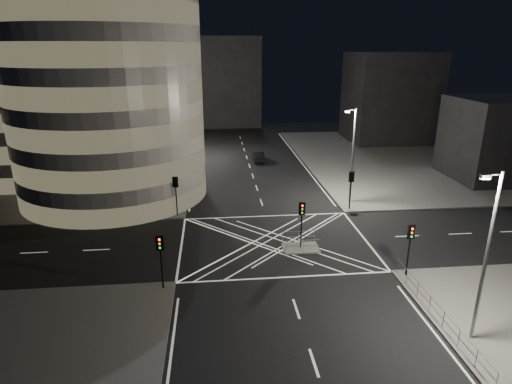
{
  "coord_description": "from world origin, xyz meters",
  "views": [
    {
      "loc": [
        -4.99,
        -33.33,
        16.13
      ],
      "look_at": [
        -1.12,
        4.81,
        3.0
      ],
      "focal_mm": 30.0,
      "sensor_mm": 36.0,
      "label": 1
    }
  ],
  "objects": [
    {
      "name": "office_block_rear",
      "position": [
        -22.0,
        42.0,
        11.15
      ],
      "size": [
        24.0,
        16.0,
        22.0
      ],
      "primitive_type": "cube",
      "color": "gray",
      "rests_on": "sidewalk_far_left"
    },
    {
      "name": "building_right_far",
      "position": [
        26.0,
        40.0,
        7.65
      ],
      "size": [
        14.0,
        12.0,
        15.0
      ],
      "primitive_type": "cube",
      "color": "black",
      "rests_on": "sidewalk_far_right"
    },
    {
      "name": "street_lamp_right_far",
      "position": [
        9.44,
        9.0,
        5.54
      ],
      "size": [
        1.25,
        0.25,
        10.0
      ],
      "color": "slate",
      "rests_on": "sidewalk_far_right"
    },
    {
      "name": "sidewalk_far_right",
      "position": [
        29.0,
        27.0,
        0.07
      ],
      "size": [
        42.0,
        42.0,
        0.15
      ],
      "primitive_type": "cube",
      "color": "#585552",
      "rests_on": "ground"
    },
    {
      "name": "street_lamp_left_near",
      "position": [
        -9.44,
        12.0,
        5.54
      ],
      "size": [
        1.25,
        0.25,
        10.0
      ],
      "color": "slate",
      "rests_on": "sidewalk_far_left"
    },
    {
      "name": "traffic_signal_nr",
      "position": [
        8.8,
        -6.8,
        2.91
      ],
      "size": [
        0.55,
        0.22,
        4.0
      ],
      "color": "black",
      "rests_on": "sidewalk_near_right"
    },
    {
      "name": "ground",
      "position": [
        0.0,
        0.0,
        0.0
      ],
      "size": [
        120.0,
        120.0,
        0.0
      ],
      "primitive_type": "plane",
      "color": "black",
      "rests_on": "ground"
    },
    {
      "name": "tree_c",
      "position": [
        -10.5,
        21.0,
        4.12
      ],
      "size": [
        3.68,
        3.68,
        6.1
      ],
      "color": "black",
      "rests_on": "sidewalk_far_left"
    },
    {
      "name": "sidewalk_far_left",
      "position": [
        -29.0,
        27.0,
        0.07
      ],
      "size": [
        42.0,
        42.0,
        0.15
      ],
      "primitive_type": "cube",
      "color": "#585552",
      "rests_on": "ground"
    },
    {
      "name": "tree_d",
      "position": [
        -10.5,
        27.0,
        5.02
      ],
      "size": [
        5.55,
        5.55,
        8.06
      ],
      "color": "black",
      "rests_on": "sidewalk_far_left"
    },
    {
      "name": "railing_island_south",
      "position": [
        2.0,
        -2.4,
        0.7
      ],
      "size": [
        2.8,
        0.06,
        1.1
      ],
      "primitive_type": "cube",
      "color": "slate",
      "rests_on": "central_island"
    },
    {
      "name": "railing_island_north",
      "position": [
        2.0,
        -0.6,
        0.7
      ],
      "size": [
        2.8,
        0.06,
        1.1
      ],
      "primitive_type": "cube",
      "color": "slate",
      "rests_on": "central_island"
    },
    {
      "name": "building_right_near",
      "position": [
        30.0,
        16.0,
        5.15
      ],
      "size": [
        10.0,
        10.0,
        10.0
      ],
      "primitive_type": "cube",
      "color": "black",
      "rests_on": "sidewalk_far_right"
    },
    {
      "name": "tree_b",
      "position": [
        -10.5,
        15.0,
        4.85
      ],
      "size": [
        4.04,
        4.04,
        7.04
      ],
      "color": "black",
      "rests_on": "sidewalk_far_left"
    },
    {
      "name": "office_tower_curved",
      "position": [
        -20.74,
        18.74,
        12.65
      ],
      "size": [
        30.0,
        29.0,
        27.2
      ],
      "color": "gray",
      "rests_on": "sidewalk_far_left"
    },
    {
      "name": "tree_e",
      "position": [
        -10.5,
        33.0,
        3.87
      ],
      "size": [
        3.71,
        3.71,
        5.86
      ],
      "color": "black",
      "rests_on": "sidewalk_far_left"
    },
    {
      "name": "traffic_signal_fl",
      "position": [
        -8.8,
        6.8,
        2.91
      ],
      "size": [
        0.55,
        0.22,
        4.0
      ],
      "color": "black",
      "rests_on": "sidewalk_far_left"
    },
    {
      "name": "railing_near_right",
      "position": [
        8.3,
        -12.15,
        0.7
      ],
      "size": [
        0.06,
        11.7,
        1.1
      ],
      "primitive_type": "cube",
      "color": "slate",
      "rests_on": "sidewalk_near_right"
    },
    {
      "name": "street_lamp_right_near",
      "position": [
        9.44,
        -14.0,
        5.54
      ],
      "size": [
        1.25,
        0.25,
        10.0
      ],
      "color": "slate",
      "rests_on": "sidewalk_near_right"
    },
    {
      "name": "sedan",
      "position": [
        1.5,
        27.35,
        0.71
      ],
      "size": [
        1.55,
        4.34,
        1.43
      ],
      "primitive_type": "imported",
      "rotation": [
        0.0,
        0.0,
        3.15
      ],
      "color": "black",
      "rests_on": "ground"
    },
    {
      "name": "traffic_signal_nl",
      "position": [
        -8.8,
        -6.8,
        2.91
      ],
      "size": [
        0.55,
        0.22,
        4.0
      ],
      "color": "black",
      "rests_on": "sidewalk_near_left"
    },
    {
      "name": "street_lamp_left_far",
      "position": [
        -9.44,
        30.0,
        5.54
      ],
      "size": [
        1.25,
        0.25,
        10.0
      ],
      "color": "slate",
      "rests_on": "sidewalk_far_left"
    },
    {
      "name": "central_island",
      "position": [
        2.0,
        -1.5,
        0.07
      ],
      "size": [
        3.0,
        2.0,
        0.15
      ],
      "primitive_type": "cube",
      "color": "slate",
      "rests_on": "ground"
    },
    {
      "name": "tree_a",
      "position": [
        -10.5,
        9.0,
        4.39
      ],
      "size": [
        4.46,
        4.46,
        6.82
      ],
      "color": "black",
      "rests_on": "sidewalk_far_left"
    },
    {
      "name": "traffic_signal_fr",
      "position": [
        8.8,
        6.8,
        2.91
      ],
      "size": [
        0.55,
        0.22,
        4.0
      ],
      "color": "black",
      "rests_on": "sidewalk_far_right"
    },
    {
      "name": "building_far_end",
      "position": [
        -4.0,
        58.0,
        9.0
      ],
      "size": [
        18.0,
        8.0,
        18.0
      ],
      "primitive_type": "cube",
      "color": "black",
      "rests_on": "ground"
    },
    {
      "name": "traffic_signal_island",
      "position": [
        2.0,
        -1.5,
        2.91
      ],
      "size": [
        0.55,
        0.22,
        4.0
      ],
      "color": "black",
      "rests_on": "central_island"
    }
  ]
}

